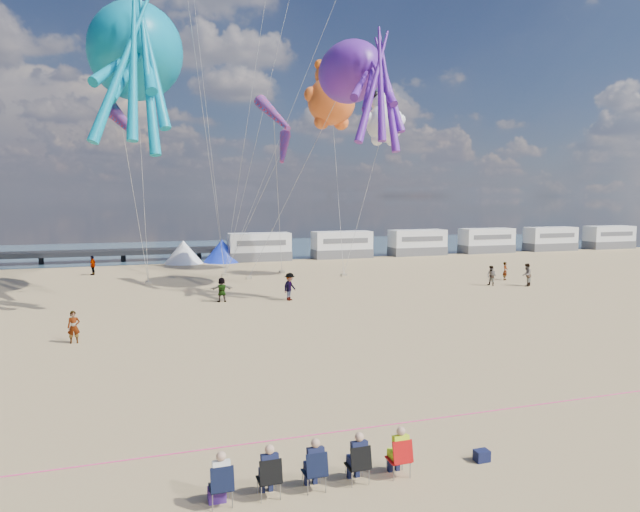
{
  "coord_description": "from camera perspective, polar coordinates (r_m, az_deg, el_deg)",
  "views": [
    {
      "loc": [
        -6.63,
        -20.25,
        6.95
      ],
      "look_at": [
        1.88,
        6.0,
        4.05
      ],
      "focal_mm": 32.0,
      "sensor_mm": 36.0,
      "label": 1
    }
  ],
  "objects": [
    {
      "name": "ground",
      "position": [
        22.41,
        0.17,
        -12.06
      ],
      "size": [
        120.0,
        120.0,
        0.0
      ],
      "primitive_type": "plane",
      "color": "tan",
      "rests_on": "ground"
    },
    {
      "name": "water",
      "position": [
        75.86,
        -12.87,
        0.61
      ],
      "size": [
        120.0,
        120.0,
        0.0
      ],
      "primitive_type": "plane",
      "color": "#334F61",
      "rests_on": "ground"
    },
    {
      "name": "motorhome_0",
      "position": [
        61.8,
        -6.09,
        0.91
      ],
      "size": [
        6.6,
        2.5,
        3.0
      ],
      "primitive_type": "cube",
      "color": "silver",
      "rests_on": "ground"
    },
    {
      "name": "motorhome_1",
      "position": [
        64.41,
        2.2,
        1.15
      ],
      "size": [
        6.6,
        2.5,
        3.0
      ],
      "primitive_type": "cube",
      "color": "silver",
      "rests_on": "ground"
    },
    {
      "name": "motorhome_2",
      "position": [
        68.26,
        9.71,
        1.34
      ],
      "size": [
        6.6,
        2.5,
        3.0
      ],
      "primitive_type": "cube",
      "color": "silver",
      "rests_on": "ground"
    },
    {
      "name": "motorhome_3",
      "position": [
        73.15,
        16.32,
        1.49
      ],
      "size": [
        6.6,
        2.5,
        3.0
      ],
      "primitive_type": "cube",
      "color": "silver",
      "rests_on": "ground"
    },
    {
      "name": "motorhome_4",
      "position": [
        78.89,
        22.04,
        1.6
      ],
      "size": [
        6.6,
        2.5,
        3.0
      ],
      "primitive_type": "cube",
      "color": "silver",
      "rests_on": "ground"
    },
    {
      "name": "motorhome_5",
      "position": [
        85.29,
        26.94,
        1.69
      ],
      "size": [
        6.6,
        2.5,
        3.0
      ],
      "primitive_type": "cube",
      "color": "silver",
      "rests_on": "ground"
    },
    {
      "name": "tent_white",
      "position": [
        60.7,
        -13.5,
        0.4
      ],
      "size": [
        4.0,
        4.0,
        2.4
      ],
      "primitive_type": "cone",
      "color": "white",
      "rests_on": "ground"
    },
    {
      "name": "tent_blue",
      "position": [
        61.13,
        -9.76,
        0.52
      ],
      "size": [
        4.0,
        4.0,
        2.4
      ],
      "primitive_type": "cone",
      "color": "#1933CC",
      "rests_on": "ground"
    },
    {
      "name": "spectator_row",
      "position": [
        14.35,
        -0.6,
        -20.02
      ],
      "size": [
        6.1,
        0.9,
        1.3
      ],
      "primitive_type": null,
      "color": "black",
      "rests_on": "ground"
    },
    {
      "name": "cooler_purple",
      "position": [
        14.31,
        -10.28,
        -22.41
      ],
      "size": [
        0.4,
        0.3,
        0.32
      ],
      "primitive_type": "cube",
      "color": "#3F1F74",
      "rests_on": "ground"
    },
    {
      "name": "cooler_navy",
      "position": [
        16.44,
        15.87,
        -18.65
      ],
      "size": [
        0.38,
        0.28,
        0.3
      ],
      "primitive_type": "cube",
      "color": "#121739",
      "rests_on": "ground"
    },
    {
      "name": "rope_line",
      "position": [
        18.01,
        5.34,
        -16.64
      ],
      "size": [
        34.0,
        0.03,
        0.03
      ],
      "primitive_type": "cylinder",
      "rotation": [
        0.0,
        1.57,
        0.0
      ],
      "color": "#F2338C",
      "rests_on": "ground"
    },
    {
      "name": "standing_person",
      "position": [
        29.58,
        -23.41,
        -6.54
      ],
      "size": [
        0.58,
        0.4,
        1.55
      ],
      "primitive_type": "imported",
      "rotation": [
        0.0,
        0.0,
        0.04
      ],
      "color": "tan",
      "rests_on": "ground"
    },
    {
      "name": "beachgoer_1",
      "position": [
        46.3,
        16.78,
        -1.91
      ],
      "size": [
        0.76,
        0.9,
        1.57
      ],
      "primitive_type": "imported",
      "rotation": [
        0.0,
        0.0,
        5.11
      ],
      "color": "#7F6659",
      "rests_on": "ground"
    },
    {
      "name": "beachgoer_2",
      "position": [
        38.17,
        -3.05,
        -3.08
      ],
      "size": [
        1.14,
        1.12,
        1.86
      ],
      "primitive_type": "imported",
      "rotation": [
        0.0,
        0.0,
        0.71
      ],
      "color": "#7F6659",
      "rests_on": "ground"
    },
    {
      "name": "beachgoer_3",
      "position": [
        54.21,
        -21.78,
        -0.88
      ],
      "size": [
        0.97,
        1.26,
        1.71
      ],
      "primitive_type": "imported",
      "rotation": [
        0.0,
        0.0,
        4.37
      ],
      "color": "#7F6659",
      "rests_on": "ground"
    },
    {
      "name": "beachgoer_4",
      "position": [
        38.17,
        -9.8,
        -3.33
      ],
      "size": [
        0.97,
        0.44,
        1.63
      ],
      "primitive_type": "imported",
      "rotation": [
        0.0,
        0.0,
        3.19
      ],
      "color": "#7F6659",
      "rests_on": "ground"
    },
    {
      "name": "beachgoer_5",
      "position": [
        49.78,
        18.04,
        -1.44
      ],
      "size": [
        1.37,
        1.21,
        1.5
      ],
      "primitive_type": "imported",
      "rotation": [
        0.0,
        0.0,
        0.67
      ],
      "color": "#7F6659",
      "rests_on": "ground"
    },
    {
      "name": "beachgoer_7",
      "position": [
        46.94,
        19.97,
        -1.78
      ],
      "size": [
        1.03,
        0.98,
        1.78
      ],
      "primitive_type": "imported",
      "rotation": [
        0.0,
        0.0,
        3.81
      ],
      "color": "#7F6659",
      "rests_on": "ground"
    },
    {
      "name": "sandbag_a",
      "position": [
        47.16,
        -16.77,
        -2.59
      ],
      "size": [
        0.5,
        0.35,
        0.22
      ],
      "primitive_type": "cube",
      "color": "gray",
      "rests_on": "ground"
    },
    {
      "name": "sandbag_b",
      "position": [
        48.23,
        -7.12,
        -2.19
      ],
      "size": [
        0.5,
        0.35,
        0.22
      ],
      "primitive_type": "cube",
      "color": "gray",
      "rests_on": "ground"
    },
    {
      "name": "sandbag_c",
      "position": [
        49.65,
        2.39,
        -1.92
      ],
      "size": [
        0.5,
        0.35,
        0.22
      ],
      "primitive_type": "cube",
      "color": "gray",
      "rests_on": "ground"
    },
    {
      "name": "sandbag_d",
      "position": [
        51.92,
        -3.83,
        -1.58
      ],
      "size": [
        0.5,
        0.35,
        0.22
      ],
      "primitive_type": "cube",
      "color": "gray",
      "rests_on": "ground"
    },
    {
      "name": "sandbag_e",
      "position": [
        50.37,
        -9.5,
        -1.88
      ],
      "size": [
        0.5,
        0.35,
        0.22
      ],
      "primitive_type": "cube",
      "color": "gray",
      "rests_on": "ground"
    },
    {
      "name": "kite_octopus_teal",
      "position": [
        42.51,
        -17.97,
        18.8
      ],
      "size": [
        7.14,
        12.06,
        12.9
      ],
      "primitive_type": null,
      "rotation": [
        0.0,
        0.0,
        -0.22
      ],
      "color": "#0585A6"
    },
    {
      "name": "kite_octopus_purple",
      "position": [
        43.27,
        3.04,
        17.89
      ],
      "size": [
        6.15,
        10.13,
        10.8
      ],
      "primitive_type": null,
      "rotation": [
        0.0,
        0.0,
        -0.24
      ],
      "color": "#5D1F9C"
    },
    {
      "name": "kite_panda",
      "position": [
        48.57,
        6.49,
        13.04
      ],
      "size": [
        3.82,
        3.6,
        5.33
      ],
      "primitive_type": null,
      "rotation": [
        0.0,
        0.0,
        -0.01
      ],
      "color": "white"
    },
    {
      "name": "kite_teddy_orange",
      "position": [
        52.39,
        1.15,
        15.23
      ],
      "size": [
        5.29,
        4.99,
        7.32
      ],
      "primitive_type": null,
      "rotation": [
        0.0,
        0.0,
        0.02
      ],
      "color": "orange"
    },
    {
      "name": "windsock_left",
      "position": [
        39.77,
        -19.28,
        12.72
      ],
      "size": [
        2.56,
        6.35,
        6.27
      ],
      "primitive_type": null,
      "rotation": [
        0.0,
        0.0,
        0.24
      ],
      "color": "red"
    },
    {
      "name": "windsock_mid",
      "position": [
        42.49,
        -4.67,
        13.96
      ],
      "size": [
        1.76,
        6.3,
        6.23
      ],
      "primitive_type": null,
      "rotation": [
        0.0,
        0.0,
        0.12
      ],
      "color": "red"
    },
    {
      "name": "windsock_right",
      "position": [
        44.58,
        -3.65,
        10.81
      ],
      "size": [
        2.44,
        5.23,
        5.21
      ],
      "primitive_type": null,
      "rotation": [
        0.0,
        0.0,
        -0.31
      ],
      "color": "red"
    }
  ]
}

